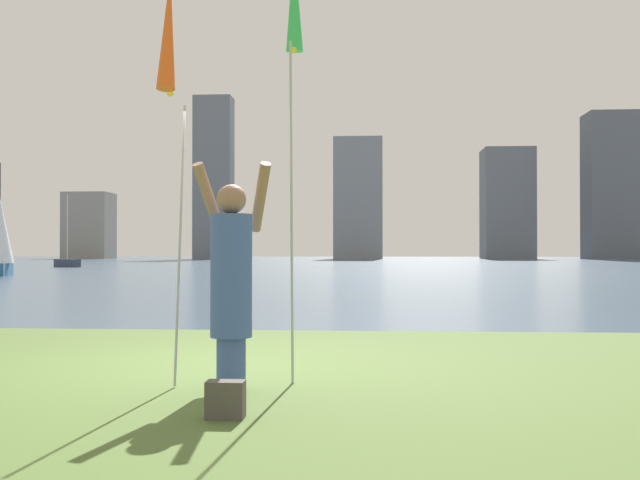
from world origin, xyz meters
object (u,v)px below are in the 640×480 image
(kite_flag_right, at_px, (294,12))
(sailboat_4, at_px, (67,262))
(person, at_px, (231,277))
(bag, at_px, (225,400))
(kite_flag_left, at_px, (169,40))

(kite_flag_right, distance_m, sailboat_4, 48.77)
(person, bearing_deg, bag, -72.56)
(kite_flag_left, height_order, bag, kite_flag_left)
(kite_flag_left, bearing_deg, sailboat_4, 113.22)
(kite_flag_left, bearing_deg, bag, -54.49)
(kite_flag_left, distance_m, kite_flag_right, 1.26)
(person, bearing_deg, kite_flag_left, -149.19)
(bag, bearing_deg, person, 98.46)
(kite_flag_left, relative_size, kite_flag_right, 0.90)
(person, xyz_separation_m, sailboat_4, (-19.76, 44.66, -0.65))
(sailboat_4, bearing_deg, bag, -66.49)
(kite_flag_left, bearing_deg, kite_flag_right, 31.11)
(person, height_order, sailboat_4, sailboat_4)
(person, distance_m, kite_flag_left, 2.10)
(bag, bearing_deg, kite_flag_right, 77.89)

